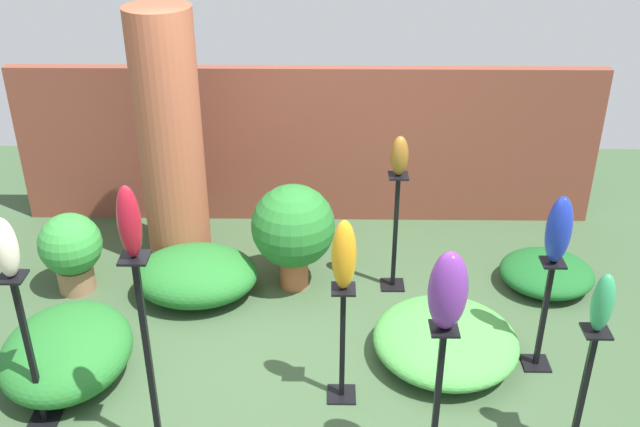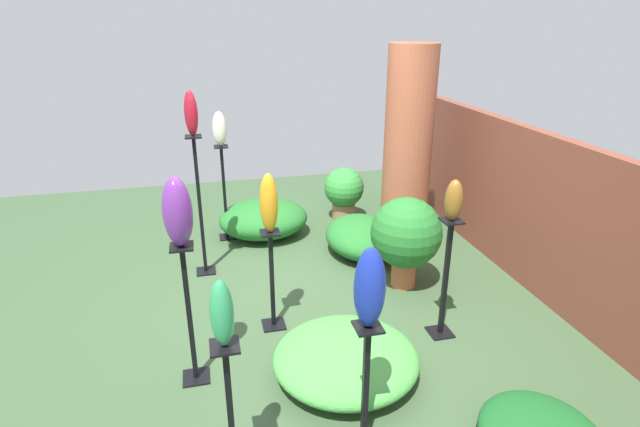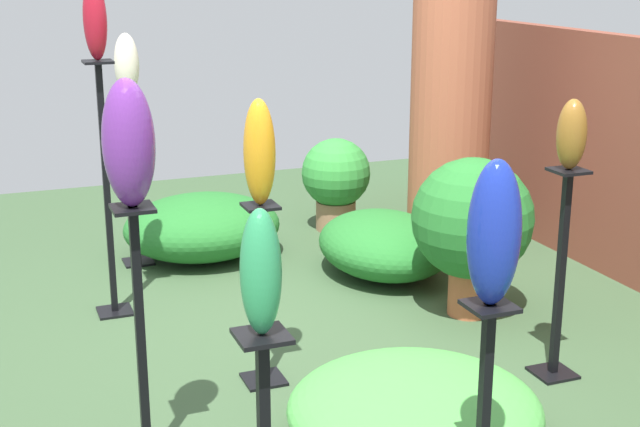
% 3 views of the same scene
% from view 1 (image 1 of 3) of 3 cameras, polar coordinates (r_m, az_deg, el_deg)
% --- Properties ---
extents(ground_plane, '(8.00, 8.00, 0.00)m').
position_cam_1_polar(ground_plane, '(5.75, -1.59, -10.98)').
color(ground_plane, '#385133').
extents(brick_wall_back, '(5.60, 0.12, 1.57)m').
position_cam_1_polar(brick_wall_back, '(7.27, -1.00, 5.20)').
color(brick_wall_back, brown).
rests_on(brick_wall_back, ground).
extents(brick_pillar, '(0.55, 0.55, 2.31)m').
position_cam_1_polar(brick_pillar, '(6.51, -11.33, 5.30)').
color(brick_pillar, '#9E5138').
rests_on(brick_pillar, ground).
extents(pedestal_amber, '(0.20, 0.20, 0.91)m').
position_cam_1_polar(pedestal_amber, '(5.18, 1.71, -10.30)').
color(pedestal_amber, black).
rests_on(pedestal_amber, ground).
extents(pedestal_ivory, '(0.20, 0.20, 1.17)m').
position_cam_1_polar(pedestal_ivory, '(5.26, -21.15, -10.24)').
color(pedestal_ivory, black).
rests_on(pedestal_ivory, ground).
extents(pedestal_bronze, '(0.20, 0.20, 1.07)m').
position_cam_1_polar(pedestal_bronze, '(6.31, 5.74, -1.83)').
color(pedestal_bronze, black).
rests_on(pedestal_bronze, ground).
extents(pedestal_ruby, '(0.20, 0.20, 1.49)m').
position_cam_1_polar(pedestal_ruby, '(4.70, -12.83, -11.54)').
color(pedestal_ruby, black).
rests_on(pedestal_ruby, ground).
extents(pedestal_jade, '(0.20, 0.20, 0.94)m').
position_cam_1_polar(pedestal_jade, '(5.07, 19.33, -13.04)').
color(pedestal_jade, black).
rests_on(pedestal_jade, ground).
extents(pedestal_cobalt, '(0.20, 0.20, 0.90)m').
position_cam_1_polar(pedestal_cobalt, '(5.68, 16.62, -7.78)').
color(pedestal_cobalt, black).
rests_on(pedestal_cobalt, ground).
extents(pedestal_violet, '(0.20, 0.20, 1.12)m').
position_cam_1_polar(pedestal_violet, '(4.65, 8.84, -14.57)').
color(pedestal_violet, black).
rests_on(pedestal_violet, ground).
extents(art_vase_amber, '(0.16, 0.15, 0.50)m').
position_cam_1_polar(art_vase_amber, '(4.75, 1.84, -3.19)').
color(art_vase_amber, orange).
rests_on(art_vase_amber, pedestal_amber).
extents(art_vase_ivory, '(0.15, 0.16, 0.40)m').
position_cam_1_polar(art_vase_ivory, '(4.81, -22.86, -2.41)').
color(art_vase_ivory, beige).
rests_on(art_vase_ivory, pedestal_ivory).
extents(art_vase_bronze, '(0.14, 0.14, 0.34)m').
position_cam_1_polar(art_vase_bronze, '(5.97, 6.08, 4.39)').
color(art_vase_bronze, brown).
rests_on(art_vase_bronze, pedestal_bronze).
extents(art_vase_ruby, '(0.13, 0.13, 0.44)m').
position_cam_1_polar(art_vase_ruby, '(4.13, -14.32, -0.64)').
color(art_vase_ruby, maroon).
rests_on(art_vase_ruby, pedestal_ruby).
extents(art_vase_jade, '(0.13, 0.13, 0.39)m').
position_cam_1_polar(art_vase_jade, '(4.65, 20.73, -6.39)').
color(art_vase_jade, '#2D9356').
rests_on(art_vase_jade, pedestal_jade).
extents(art_vase_cobalt, '(0.17, 0.18, 0.50)m').
position_cam_1_polar(art_vase_cobalt, '(5.29, 17.73, -1.20)').
color(art_vase_cobalt, '#192D9E').
rests_on(art_vase_cobalt, pedestal_cobalt).
extents(art_vase_violet, '(0.22, 0.20, 0.49)m').
position_cam_1_polar(art_vase_violet, '(4.12, 9.72, -5.83)').
color(art_vase_violet, '#6B2D8C').
rests_on(art_vase_violet, pedestal_violet).
extents(potted_plant_back_center, '(0.53, 0.53, 0.71)m').
position_cam_1_polar(potted_plant_back_center, '(6.62, -18.44, -2.55)').
color(potted_plant_back_center, '#936B4C').
rests_on(potted_plant_back_center, ground).
extents(potted_plant_mid_left, '(0.71, 0.71, 0.94)m').
position_cam_1_polar(potted_plant_mid_left, '(6.26, -2.06, -1.12)').
color(potted_plant_mid_left, '#B25B38').
rests_on(potted_plant_mid_left, ground).
extents(foliage_bed_east, '(1.04, 0.84, 0.40)m').
position_cam_1_polar(foliage_bed_east, '(6.40, -9.45, -4.64)').
color(foliage_bed_east, '#236B28').
rests_on(foliage_bed_east, ground).
extents(foliage_bed_west, '(0.80, 0.76, 0.26)m').
position_cam_1_polar(foliage_bed_west, '(6.76, 16.88, -4.35)').
color(foliage_bed_west, '#195923').
rests_on(foliage_bed_west, ground).
extents(foliage_bed_center, '(0.93, 1.10, 0.45)m').
position_cam_1_polar(foliage_bed_center, '(5.76, -18.74, -9.93)').
color(foliage_bed_center, '#236B28').
rests_on(foliage_bed_center, ground).
extents(foliage_bed_rear, '(1.09, 1.12, 0.30)m').
position_cam_1_polar(foliage_bed_rear, '(5.75, 9.54, -9.51)').
color(foliage_bed_rear, '#479942').
rests_on(foliage_bed_rear, ground).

